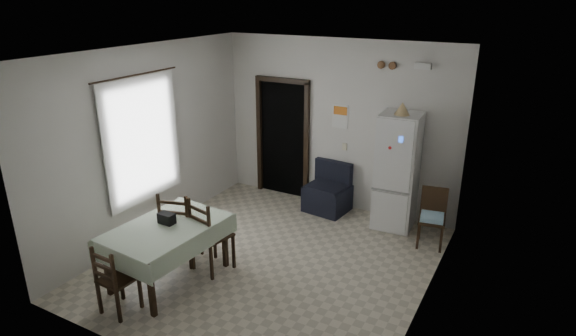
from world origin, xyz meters
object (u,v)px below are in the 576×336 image
at_px(corner_chair, 432,219).
at_px(dining_chair_near_head, 118,278).
at_px(dining_chair_far_left, 181,225).
at_px(dining_chair_far_right, 212,234).
at_px(fridge, 397,172).
at_px(dining_table, 169,253).
at_px(navy_seat, 327,188).

relative_size(corner_chair, dining_chair_near_head, 0.99).
bearing_deg(dining_chair_far_left, dining_chair_far_right, 166.36).
height_order(fridge, dining_chair_far_left, fridge).
height_order(corner_chair, dining_table, corner_chair).
bearing_deg(dining_chair_near_head, corner_chair, -128.10).
bearing_deg(corner_chair, dining_chair_far_left, -154.45).
height_order(fridge, dining_chair_near_head, fridge).
bearing_deg(fridge, navy_seat, 176.65).
bearing_deg(dining_chair_near_head, dining_chair_far_left, -82.49).
bearing_deg(corner_chair, dining_chair_near_head, -140.02).
xyz_separation_m(fridge, dining_chair_near_head, (-2.18, -3.74, -0.49)).
bearing_deg(dining_chair_near_head, navy_seat, -102.55).
xyz_separation_m(dining_table, dining_chair_near_head, (-0.07, -0.79, 0.05)).
distance_m(dining_chair_far_left, dining_chair_near_head, 1.27).
distance_m(dining_table, dining_chair_near_head, 0.80).
xyz_separation_m(dining_table, dining_chair_far_right, (0.33, 0.49, 0.14)).
bearing_deg(dining_table, fridge, 58.84).
bearing_deg(fridge, dining_chair_far_right, -129.23).
height_order(corner_chair, dining_chair_far_left, dining_chair_far_left).
xyz_separation_m(navy_seat, dining_chair_far_left, (-1.11, -2.48, 0.13)).
bearing_deg(fridge, corner_chair, -33.36).
xyz_separation_m(corner_chair, dining_table, (-2.79, -2.56, -0.05)).
xyz_separation_m(fridge, corner_chair, (0.68, -0.39, -0.49)).
height_order(dining_table, dining_chair_far_right, dining_chair_far_right).
bearing_deg(fridge, dining_chair_far_left, -136.12).
bearing_deg(dining_table, navy_seat, 76.97).
bearing_deg(dining_chair_far_left, navy_seat, -130.25).
bearing_deg(dining_chair_near_head, dining_chair_far_right, -105.06).
distance_m(corner_chair, dining_table, 3.79).
bearing_deg(dining_chair_far_left, dining_table, 95.07).
height_order(dining_chair_far_left, dining_chair_near_head, dining_chair_far_left).
bearing_deg(navy_seat, dining_table, -101.03).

